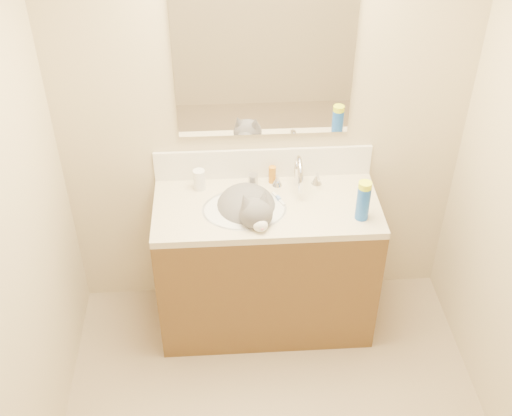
{
  "coord_description": "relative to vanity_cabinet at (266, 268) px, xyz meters",
  "views": [
    {
      "loc": [
        -0.23,
        -1.72,
        2.91
      ],
      "look_at": [
        -0.06,
        0.92,
        0.88
      ],
      "focal_mm": 45.0,
      "sensor_mm": 36.0,
      "label": 1
    }
  ],
  "objects": [
    {
      "name": "mirror",
      "position": [
        0.0,
        0.26,
        1.13
      ],
      "size": [
        0.9,
        0.02,
        0.8
      ],
      "primitive_type": "cube",
      "color": "white",
      "rests_on": "room_shell"
    },
    {
      "name": "counter_slab",
      "position": [
        0.0,
        0.0,
        0.43
      ],
      "size": [
        1.2,
        0.55,
        0.04
      ],
      "primitive_type": "cube",
      "color": "beige",
      "rests_on": "vanity_cabinet"
    },
    {
      "name": "backsplash",
      "position": [
        0.0,
        0.26,
        0.54
      ],
      "size": [
        1.2,
        0.02,
        0.18
      ],
      "primitive_type": "cube",
      "color": "white",
      "rests_on": "counter_slab"
    },
    {
      "name": "cat",
      "position": [
        -0.1,
        -0.02,
        0.43
      ],
      "size": [
        0.44,
        0.49,
        0.34
      ],
      "rotation": [
        0.0,
        0.0,
        0.26
      ],
      "color": "#585558",
      "rests_on": "basin"
    },
    {
      "name": "spray_can",
      "position": [
        0.48,
        -0.14,
        0.54
      ],
      "size": [
        0.08,
        0.08,
        0.19
      ],
      "primitive_type": "cylinder",
      "rotation": [
        0.0,
        0.0,
        0.16
      ],
      "color": "blue",
      "rests_on": "counter_slab"
    },
    {
      "name": "toothbrush_head",
      "position": [
        0.07,
        0.04,
        0.46
      ],
      "size": [
        0.03,
        0.04,
        0.02
      ],
      "primitive_type": "cube",
      "rotation": [
        0.0,
        0.0,
        0.41
      ],
      "color": "#6B91E3",
      "rests_on": "counter_slab"
    },
    {
      "name": "silver_jar",
      "position": [
        -0.06,
        0.2,
        0.48
      ],
      "size": [
        0.07,
        0.07,
        0.06
      ],
      "primitive_type": "cylinder",
      "rotation": [
        0.0,
        0.0,
        -0.26
      ],
      "color": "#B7B7BC",
      "rests_on": "counter_slab"
    },
    {
      "name": "vanity_cabinet",
      "position": [
        0.0,
        0.0,
        0.0
      ],
      "size": [
        1.2,
        0.55,
        0.82
      ],
      "primitive_type": "cube",
      "color": "brown",
      "rests_on": "ground"
    },
    {
      "name": "pill_label",
      "position": [
        -0.35,
        0.17,
        0.49
      ],
      "size": [
        0.07,
        0.07,
        0.04
      ],
      "primitive_type": "cylinder",
      "rotation": [
        0.0,
        0.0,
        -0.43
      ],
      "color": "orange",
      "rests_on": "pill_bottle"
    },
    {
      "name": "amber_bottle",
      "position": [
        0.05,
        0.21,
        0.5
      ],
      "size": [
        0.05,
        0.05,
        0.1
      ],
      "primitive_type": "cylinder",
      "rotation": [
        0.0,
        0.0,
        -0.33
      ],
      "color": "#C27516",
      "rests_on": "counter_slab"
    },
    {
      "name": "faucet",
      "position": [
        0.18,
        0.14,
        0.54
      ],
      "size": [
        0.28,
        0.2,
        0.21
      ],
      "color": "silver",
      "rests_on": "counter_slab"
    },
    {
      "name": "pill_bottle",
      "position": [
        -0.35,
        0.17,
        0.51
      ],
      "size": [
        0.08,
        0.08,
        0.12
      ],
      "primitive_type": "cylinder",
      "rotation": [
        0.0,
        0.0,
        -0.43
      ],
      "color": "white",
      "rests_on": "counter_slab"
    },
    {
      "name": "room_shell",
      "position": [
        0.0,
        -0.97,
        1.08
      ],
      "size": [
        2.24,
        2.54,
        2.52
      ],
      "color": "beige",
      "rests_on": "ground"
    },
    {
      "name": "spray_cap",
      "position": [
        0.48,
        -0.14,
        0.65
      ],
      "size": [
        0.08,
        0.08,
        0.04
      ],
      "primitive_type": "cylinder",
      "rotation": [
        0.0,
        0.0,
        0.16
      ],
      "color": "#E3F71A",
      "rests_on": "spray_can"
    },
    {
      "name": "toothbrush",
      "position": [
        0.07,
        0.04,
        0.45
      ],
      "size": [
        0.06,
        0.12,
        0.01
      ],
      "primitive_type": "cube",
      "rotation": [
        0.0,
        0.0,
        0.41
      ],
      "color": "white",
      "rests_on": "counter_slab"
    },
    {
      "name": "basin",
      "position": [
        -0.12,
        -0.03,
        0.38
      ],
      "size": [
        0.45,
        0.36,
        0.14
      ],
      "primitive_type": "ellipsoid",
      "color": "white",
      "rests_on": "vanity_cabinet"
    }
  ]
}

